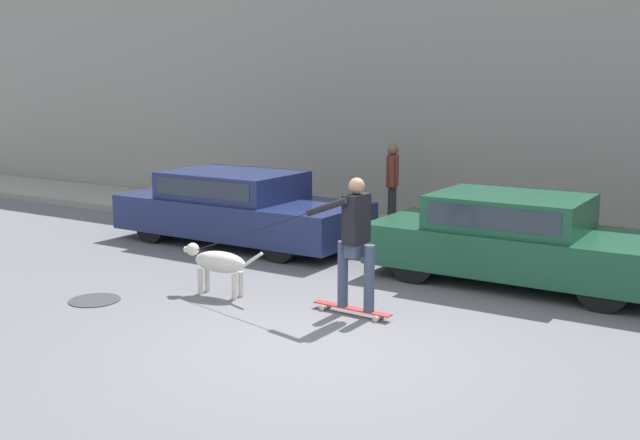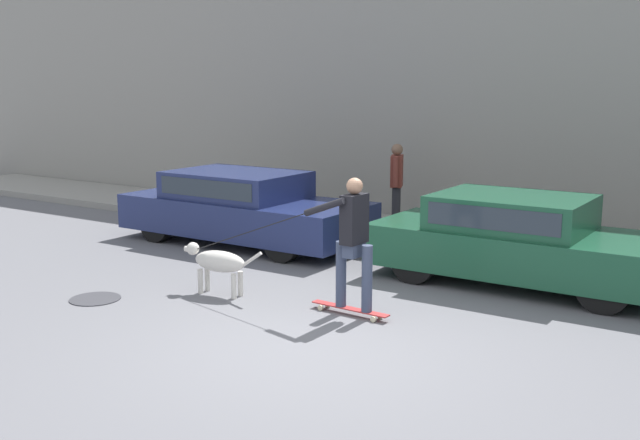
{
  "view_description": "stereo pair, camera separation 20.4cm",
  "coord_description": "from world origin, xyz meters",
  "px_view_note": "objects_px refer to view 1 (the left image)",
  "views": [
    {
      "loc": [
        4.04,
        -6.39,
        2.77
      ],
      "look_at": [
        -1.19,
        1.92,
        0.95
      ],
      "focal_mm": 42.0,
      "sensor_mm": 36.0,
      "label": 1
    },
    {
      "loc": [
        4.21,
        -6.28,
        2.77
      ],
      "look_at": [
        -1.19,
        1.92,
        0.95
      ],
      "focal_mm": 42.0,
      "sensor_mm": 36.0,
      "label": 2
    }
  ],
  "objects_px": {
    "parked_car_0": "(239,208)",
    "dog": "(218,263)",
    "parked_car_1": "(518,240)",
    "pedestrian_with_bag": "(392,182)",
    "skateboarder": "(355,238)"
  },
  "relations": [
    {
      "from": "parked_car_0",
      "to": "dog",
      "type": "bearing_deg",
      "value": -56.62
    },
    {
      "from": "parked_car_1",
      "to": "pedestrian_with_bag",
      "type": "relative_size",
      "value": 2.67
    },
    {
      "from": "parked_car_0",
      "to": "parked_car_1",
      "type": "height_order",
      "value": "parked_car_0"
    },
    {
      "from": "parked_car_0",
      "to": "skateboarder",
      "type": "relative_size",
      "value": 1.55
    },
    {
      "from": "skateboarder",
      "to": "dog",
      "type": "bearing_deg",
      "value": 8.97
    },
    {
      "from": "skateboarder",
      "to": "pedestrian_with_bag",
      "type": "bearing_deg",
      "value": -65.51
    },
    {
      "from": "skateboarder",
      "to": "parked_car_0",
      "type": "bearing_deg",
      "value": -30.88
    },
    {
      "from": "skateboarder",
      "to": "pedestrian_with_bag",
      "type": "relative_size",
      "value": 1.85
    },
    {
      "from": "parked_car_1",
      "to": "dog",
      "type": "xyz_separation_m",
      "value": [
        -3.12,
        -2.7,
        -0.17
      ]
    },
    {
      "from": "dog",
      "to": "skateboarder",
      "type": "xyz_separation_m",
      "value": [
        1.94,
        0.2,
        0.52
      ]
    },
    {
      "from": "dog",
      "to": "pedestrian_with_bag",
      "type": "relative_size",
      "value": 0.79
    },
    {
      "from": "pedestrian_with_bag",
      "to": "parked_car_1",
      "type": "bearing_deg",
      "value": -57.01
    },
    {
      "from": "dog",
      "to": "pedestrian_with_bag",
      "type": "xyz_separation_m",
      "value": [
        0.18,
        4.67,
        0.55
      ]
    },
    {
      "from": "parked_car_0",
      "to": "dog",
      "type": "distance_m",
      "value": 3.23
    },
    {
      "from": "parked_car_0",
      "to": "parked_car_1",
      "type": "xyz_separation_m",
      "value": [
        4.9,
        -0.0,
        -0.0
      ]
    }
  ]
}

